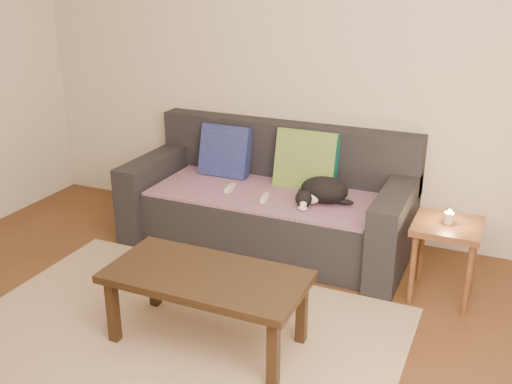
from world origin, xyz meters
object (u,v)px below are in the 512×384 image
Objects in this scene: side_table at (447,237)px; coffee_table at (206,282)px; wii_remote_a at (230,188)px; wii_remote_b at (264,198)px; cat at (323,191)px; sofa at (270,205)px.

side_table reaches higher than coffee_table.
wii_remote_b is (0.31, -0.08, 0.00)m from wii_remote_a.
wii_remote_b reaches higher than coffee_table.
cat is 2.89× the size of wii_remote_b.
side_table is at bearing -12.94° from sofa.
sofa is 0.28m from wii_remote_b.
wii_remote_b is (-0.39, -0.13, -0.07)m from cat.
wii_remote_a is 1.28m from coffee_table.
wii_remote_b is 1.27m from side_table.
cat reaches higher than wii_remote_a.
coffee_table is at bearing -137.18° from side_table.
coffee_table is (0.45, -1.20, -0.07)m from wii_remote_a.
cat is (0.44, -0.10, 0.22)m from sofa.
wii_remote_a reaches higher than coffee_table.
cat is 0.90m from side_table.
wii_remote_b is 0.29× the size of side_table.
sofa is at bearing 167.06° from side_table.
cat reaches higher than side_table.
cat is 1.28m from coffee_table.
wii_remote_a is at bearing 160.71° from cat.
side_table is 0.47× the size of coffee_table.
wii_remote_a is 1.59m from side_table.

